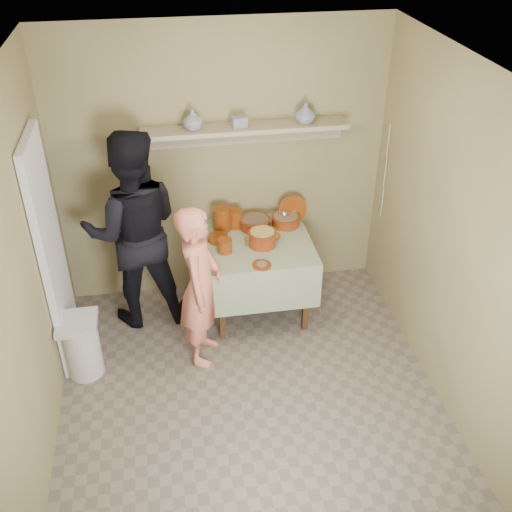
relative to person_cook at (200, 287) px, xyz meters
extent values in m
plane|color=#75685C|center=(0.31, -0.71, -0.73)|extent=(3.50, 3.50, 0.00)
cube|color=silver|center=(-1.15, 0.24, 0.27)|extent=(0.06, 0.70, 2.00)
cylinder|color=#66290B|center=(0.28, 0.82, 0.15)|extent=(0.17, 0.17, 0.22)
cylinder|color=#66290B|center=(0.41, 0.85, 0.12)|extent=(0.15, 0.15, 0.17)
cylinder|color=#66290B|center=(0.26, 0.43, 0.10)|extent=(0.13, 0.13, 0.13)
cylinder|color=#66290B|center=(0.22, 0.62, 0.06)|extent=(0.18, 0.18, 0.05)
cylinder|color=#66290B|center=(0.95, 0.87, 0.16)|extent=(0.28, 0.11, 0.27)
imported|color=navy|center=(1.04, 0.89, 1.08)|extent=(0.22, 0.22, 0.18)
imported|color=navy|center=(0.07, 0.90, 1.08)|extent=(0.24, 0.24, 0.18)
cube|color=navy|center=(0.46, 0.89, 1.04)|extent=(0.14, 0.11, 0.09)
imported|color=#E07861|center=(0.00, 0.00, 0.00)|extent=(0.47, 0.60, 1.45)
imported|color=black|center=(-0.51, 0.65, 0.20)|extent=(0.92, 0.73, 1.85)
cube|color=#908558|center=(0.31, 1.05, 0.57)|extent=(3.00, 0.02, 2.60)
cube|color=#908558|center=(0.31, -2.47, 0.57)|extent=(3.00, 0.02, 2.60)
cube|color=#908558|center=(-1.20, -0.71, 0.57)|extent=(0.02, 3.50, 2.60)
cube|color=#908558|center=(1.82, -0.71, 0.57)|extent=(0.02, 3.50, 2.60)
cube|color=silver|center=(0.31, -0.71, 1.88)|extent=(3.00, 3.50, 0.02)
cube|color=#4C2D16|center=(0.18, 0.19, -0.37)|extent=(0.05, 0.05, 0.71)
cube|color=#4C2D16|center=(0.94, 0.19, -0.37)|extent=(0.05, 0.05, 0.71)
cube|color=#4C2D16|center=(0.18, 0.95, -0.37)|extent=(0.05, 0.05, 0.71)
cube|color=#4C2D16|center=(0.94, 0.95, -0.37)|extent=(0.05, 0.05, 0.71)
cube|color=#4C2D16|center=(0.56, 0.57, 0.00)|extent=(0.90, 0.90, 0.04)
cube|color=#30591E|center=(0.56, 0.57, 0.03)|extent=(0.96, 0.96, 0.01)
cube|color=#30591E|center=(0.56, 0.09, -0.19)|extent=(0.96, 0.01, 0.44)
cube|color=#30591E|center=(0.56, 1.05, -0.19)|extent=(0.96, 0.01, 0.44)
cube|color=#30591E|center=(0.08, 0.57, -0.19)|extent=(0.01, 0.96, 0.44)
cube|color=#30591E|center=(1.04, 0.57, -0.19)|extent=(0.01, 0.96, 0.44)
cylinder|color=maroon|center=(0.58, 0.80, 0.08)|extent=(0.28, 0.28, 0.09)
cylinder|color=#66290B|center=(0.58, 0.80, 0.12)|extent=(0.30, 0.30, 0.01)
cylinder|color=brown|center=(0.58, 0.80, 0.11)|extent=(0.25, 0.25, 0.05)
cylinder|color=maroon|center=(0.88, 0.80, 0.08)|extent=(0.26, 0.26, 0.09)
cylinder|color=#66290B|center=(0.88, 0.80, 0.12)|extent=(0.28, 0.28, 0.01)
cylinder|color=#8C6B54|center=(0.88, 0.80, 0.11)|extent=(0.23, 0.23, 0.05)
cylinder|color=silver|center=(0.91, 0.70, 0.22)|extent=(0.01, 0.22, 0.16)
sphere|color=silver|center=(0.87, 0.82, 0.14)|extent=(0.07, 0.07, 0.07)
cylinder|color=maroon|center=(0.60, 0.48, 0.11)|extent=(0.24, 0.24, 0.14)
cylinder|color=#66290B|center=(0.60, 0.48, 0.17)|extent=(0.25, 0.25, 0.01)
cylinder|color=tan|center=(0.60, 0.48, 0.15)|extent=(0.21, 0.21, 0.05)
torus|color=#66290B|center=(0.48, 0.48, 0.11)|extent=(0.09, 0.02, 0.09)
torus|color=#66290B|center=(0.72, 0.48, 0.11)|extent=(0.09, 0.02, 0.09)
cylinder|color=#66290B|center=(0.54, 0.16, 0.04)|extent=(0.16, 0.16, 0.02)
cylinder|color=#8C6B54|center=(0.54, 0.16, 0.06)|extent=(0.09, 0.09, 0.01)
cube|color=tan|center=(0.51, 0.91, 0.97)|extent=(1.80, 0.25, 0.04)
cube|color=tan|center=(0.51, 1.03, 0.87)|extent=(1.80, 0.02, 0.18)
cylinder|color=silver|center=(-1.01, -0.06, -0.48)|extent=(0.30, 0.30, 0.50)
cube|color=silver|center=(-1.01, -0.06, -0.20)|extent=(0.32, 0.32, 0.06)
cylinder|color=silver|center=(1.78, 0.79, 0.82)|extent=(0.01, 0.01, 0.30)
cylinder|color=silver|center=(1.78, 0.77, 0.52)|extent=(0.01, 0.01, 0.30)
cylinder|color=silver|center=(1.78, 0.75, 0.22)|extent=(0.01, 0.01, 0.30)
camera|label=1|loc=(-0.21, -3.95, 2.87)|focal=42.00mm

